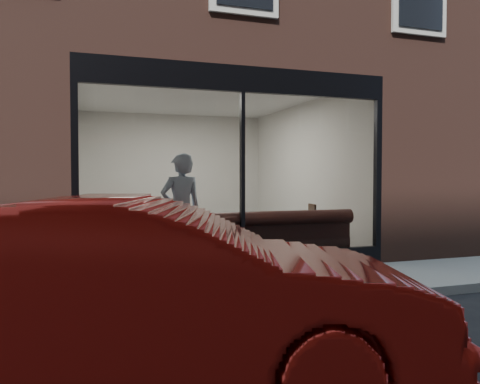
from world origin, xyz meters
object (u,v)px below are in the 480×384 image
object	(u,v)px
person	(181,211)
cafe_table_right	(255,215)
cafe_chair_right	(303,240)
parked_car	(149,292)
cafe_table_left	(158,221)
cafe_chair_left	(112,244)
banquette	(235,254)

from	to	relation	value
person	cafe_table_right	size ratio (longest dim) A/B	3.21
cafe_chair_right	parked_car	distance (m)	6.23
person	parked_car	size ratio (longest dim) A/B	0.45
cafe_table_left	cafe_chair_left	distance (m)	1.35
cafe_table_right	cafe_chair_left	distance (m)	2.74
cafe_chair_left	cafe_table_left	bearing A→B (deg)	108.99
cafe_table_right	cafe_chair_right	xyz separation A→B (m)	(0.97, -0.13, -0.50)
cafe_table_right	parked_car	bearing A→B (deg)	-117.67
person	cafe_chair_left	xyz separation A→B (m)	(-1.01, 1.48, -0.70)
person	parked_car	distance (m)	4.30
person	cafe_table_right	bearing A→B (deg)	-155.95
cafe_chair_left	cafe_chair_right	bearing A→B (deg)	155.37
banquette	cafe_chair_right	size ratio (longest dim) A/B	9.55
parked_car	person	bearing A→B (deg)	1.55
banquette	cafe_chair_left	bearing A→B (deg)	137.00
cafe_table_left	person	bearing A→B (deg)	-54.88
cafe_table_right	parked_car	size ratio (longest dim) A/B	0.14
cafe_table_right	cafe_chair_left	world-z (taller)	cafe_table_right
person	cafe_chair_right	distance (m)	2.84
banquette	parked_car	size ratio (longest dim) A/B	0.97
cafe_chair_left	cafe_chair_right	xyz separation A→B (m)	(3.62, -0.62, 0.00)
cafe_chair_right	parked_car	bearing A→B (deg)	64.02
person	cafe_table_left	world-z (taller)	person
banquette	cafe_chair_right	distance (m)	2.09
cafe_table_right	cafe_chair_left	size ratio (longest dim) A/B	1.27
cafe_table_left	parked_car	distance (m)	4.66
parked_car	cafe_table_left	bearing A→B (deg)	6.57
person	cafe_table_left	xyz separation A→B (m)	(-0.31, 0.44, -0.20)
cafe_chair_right	cafe_table_right	bearing A→B (deg)	2.41
cafe_chair_right	cafe_table_left	bearing A→B (deg)	18.38
cafe_chair_left	parked_car	distance (m)	5.65
banquette	parked_car	xyz separation A→B (m)	(-1.89, -3.92, 0.45)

